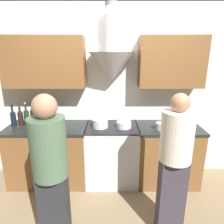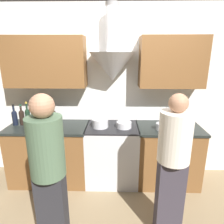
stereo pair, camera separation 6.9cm
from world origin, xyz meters
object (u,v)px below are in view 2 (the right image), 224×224
wine_bottle_4 (42,116)px  stock_pot (100,123)px  person_foreground_left (49,170)px  person_foreground_right (173,163)px  wine_bottle_1 (22,117)px  wine_bottle_3 (34,116)px  wine_bottle_0 (15,117)px  wine_bottle_5 (47,116)px  wine_bottle_6 (54,117)px  saucepan (162,126)px  stove_range (112,154)px  mixing_bowl (124,125)px  wine_bottle_2 (28,116)px  orange_fruit (186,126)px

wine_bottle_4 → stock_pot: size_ratio=1.45×
person_foreground_left → person_foreground_right: size_ratio=1.02×
wine_bottle_1 → wine_bottle_3: (0.19, -0.01, 0.02)m
wine_bottle_0 → wine_bottle_5: wine_bottle_5 is taller
wine_bottle_6 → saucepan: wine_bottle_6 is taller
wine_bottle_3 → person_foreground_right: (1.78, -0.99, -0.17)m
wine_bottle_5 → stove_range: bearing=-2.0°
mixing_bowl → stove_range: bearing=166.7°
wine_bottle_3 → wine_bottle_4: (0.11, 0.00, -0.01)m
wine_bottle_6 → stove_range: bearing=-1.6°
saucepan → wine_bottle_0: bearing=176.2°
person_foreground_right → wine_bottle_0: bearing=154.6°
wine_bottle_2 → wine_bottle_0: bearing=-179.7°
wine_bottle_5 → person_foreground_left: person_foreground_left is taller
person_foreground_right → stove_range: bearing=123.5°
wine_bottle_2 → mixing_bowl: bearing=-3.0°
wine_bottle_2 → saucepan: wine_bottle_2 is taller
wine_bottle_2 → orange_fruit: bearing=-2.2°
saucepan → person_foreground_left: bearing=-140.2°
wine_bottle_4 → person_foreground_right: 1.94m
stove_range → mixing_bowl: bearing=-13.3°
wine_bottle_3 → person_foreground_right: 2.04m
wine_bottle_1 → wine_bottle_3: bearing=-3.1°
wine_bottle_4 → wine_bottle_5: (0.08, -0.00, 0.01)m
stove_range → wine_bottle_0: bearing=178.6°
person_foreground_left → mixing_bowl: bearing=56.8°
wine_bottle_4 → person_foreground_right: size_ratio=0.21×
wine_bottle_1 → wine_bottle_4: size_ratio=0.93×
wine_bottle_4 → person_foreground_left: 1.29m
mixing_bowl → saucepan: saucepan is taller
wine_bottle_3 → wine_bottle_6: (0.29, -0.01, -0.01)m
person_foreground_left → wine_bottle_4: bearing=112.2°
mixing_bowl → wine_bottle_5: bearing=176.3°
mixing_bowl → person_foreground_left: bearing=-123.2°
stock_pot → saucepan: bearing=-5.3°
saucepan → person_foreground_right: person_foreground_right is taller
saucepan → wine_bottle_4: bearing=175.2°
wine_bottle_5 → wine_bottle_6: wine_bottle_5 is taller
wine_bottle_0 → orange_fruit: 2.50m
wine_bottle_6 → mixing_bowl: 1.03m
wine_bottle_1 → orange_fruit: size_ratio=4.20×
mixing_bowl → orange_fruit: mixing_bowl is taller
wine_bottle_3 → mixing_bowl: 1.33m
person_foreground_left → person_foreground_right: 1.20m
wine_bottle_5 → wine_bottle_6: bearing=-5.1°
wine_bottle_3 → wine_bottle_6: 0.29m
orange_fruit → wine_bottle_0: bearing=178.0°
wine_bottle_0 → person_foreground_left: bearing=-53.1°
stove_range → wine_bottle_5: bearing=178.0°
stove_range → wine_bottle_2: (-1.25, 0.03, 0.58)m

